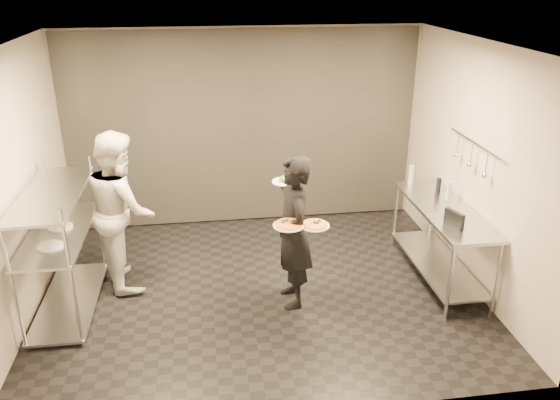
{
  "coord_description": "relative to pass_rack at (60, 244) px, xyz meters",
  "views": [
    {
      "loc": [
        -0.55,
        -5.49,
        3.5
      ],
      "look_at": [
        0.25,
        0.09,
        1.1
      ],
      "focal_mm": 35.0,
      "sensor_mm": 36.0,
      "label": 1
    }
  ],
  "objects": [
    {
      "name": "pos_monitor",
      "position": [
        4.21,
        -0.49,
        0.24
      ],
      "size": [
        0.13,
        0.26,
        0.18
      ],
      "primitive_type": "cube",
      "rotation": [
        0.0,
        0.0,
        0.34
      ],
      "color": "black",
      "rests_on": "prep_counter"
    },
    {
      "name": "chef",
      "position": [
        0.6,
        0.46,
        0.16
      ],
      "size": [
        0.95,
        1.08,
        1.86
      ],
      "primitive_type": "imported",
      "rotation": [
        0.0,
        0.0,
        1.88
      ],
      "color": "silver",
      "rests_on": "ground"
    },
    {
      "name": "bottle_clear",
      "position": [
        4.47,
        0.25,
        0.26
      ],
      "size": [
        0.07,
        0.07,
        0.22
      ],
      "primitive_type": "cylinder",
      "color": "#8F9C90",
      "rests_on": "prep_counter"
    },
    {
      "name": "pizza_plate_near",
      "position": [
        2.4,
        -0.51,
        0.31
      ],
      "size": [
        0.33,
        0.33,
        0.05
      ],
      "color": "white",
      "rests_on": "waiter"
    },
    {
      "name": "pass_rack",
      "position": [
        0.0,
        0.0,
        0.0
      ],
      "size": [
        0.6,
        1.6,
        1.5
      ],
      "color": "silver",
      "rests_on": "ground"
    },
    {
      "name": "utensil_rail",
      "position": [
        4.58,
        0.0,
        0.78
      ],
      "size": [
        0.07,
        1.2,
        0.31
      ],
      "color": "silver",
      "rests_on": "room_shell"
    },
    {
      "name": "pizza_plate_far",
      "position": [
        2.67,
        -0.53,
        0.3
      ],
      "size": [
        0.3,
        0.3,
        0.05
      ],
      "color": "white",
      "rests_on": "waiter"
    },
    {
      "name": "prep_counter",
      "position": [
        4.33,
        0.0,
        -0.14
      ],
      "size": [
        0.6,
        1.8,
        0.92
      ],
      "color": "silver",
      "rests_on": "ground"
    },
    {
      "name": "bottle_green",
      "position": [
        4.21,
        0.8,
        0.28
      ],
      "size": [
        0.07,
        0.07,
        0.25
      ],
      "primitive_type": "cylinder",
      "color": "#8F9C90",
      "rests_on": "prep_counter"
    },
    {
      "name": "bottle_dark",
      "position": [
        4.43,
        0.44,
        0.25
      ],
      "size": [
        0.06,
        0.06,
        0.2
      ],
      "primitive_type": "cylinder",
      "color": "black",
      "rests_on": "prep_counter"
    },
    {
      "name": "salad_plate",
      "position": [
        2.45,
        0.05,
        0.58
      ],
      "size": [
        0.29,
        0.29,
        0.07
      ],
      "color": "white",
      "rests_on": "waiter"
    },
    {
      "name": "room_shell",
      "position": [
        2.15,
        1.18,
        0.63
      ],
      "size": [
        5.0,
        4.0,
        2.8
      ],
      "color": "black",
      "rests_on": "ground"
    },
    {
      "name": "waiter",
      "position": [
        2.49,
        -0.28,
        0.09
      ],
      "size": [
        0.46,
        0.66,
        1.72
      ],
      "primitive_type": "imported",
      "rotation": [
        0.0,
        0.0,
        -1.5
      ],
      "color": "black",
      "rests_on": "ground"
    }
  ]
}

